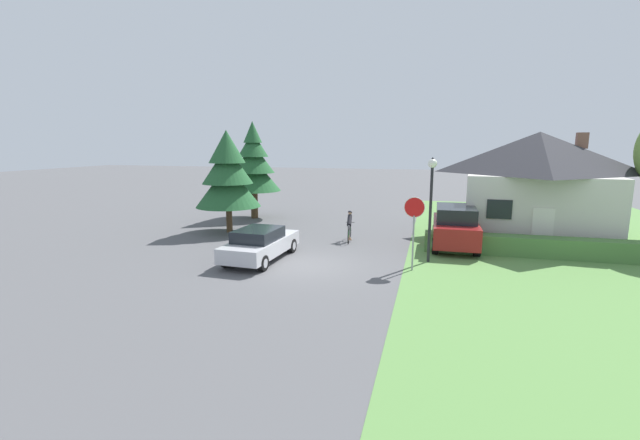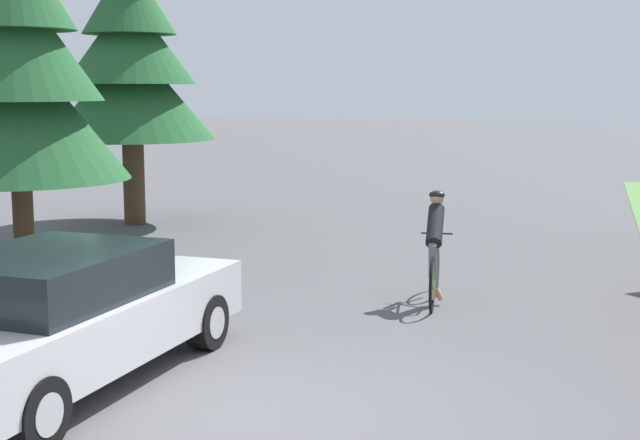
{
  "view_description": "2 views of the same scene",
  "coord_description": "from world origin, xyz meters",
  "px_view_note": "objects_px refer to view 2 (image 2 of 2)",
  "views": [
    {
      "loc": [
        4.86,
        -16.05,
        4.84
      ],
      "look_at": [
        -0.57,
        4.36,
        1.1
      ],
      "focal_mm": 24.0,
      "sensor_mm": 36.0,
      "label": 1
    },
    {
      "loc": [
        2.84,
        -7.16,
        2.95
      ],
      "look_at": [
        -0.44,
        3.63,
        1.26
      ],
      "focal_mm": 50.0,
      "sensor_mm": 36.0,
      "label": 2
    }
  ],
  "objects_px": {
    "conifer_tall_far": "(130,58)",
    "cyclist": "(435,251)",
    "sedan_left_lane": "(62,316)",
    "conifer_tall_near": "(16,69)"
  },
  "relations": [
    {
      "from": "conifer_tall_far",
      "to": "conifer_tall_near",
      "type": "bearing_deg",
      "value": -83.55
    },
    {
      "from": "cyclist",
      "to": "conifer_tall_near",
      "type": "distance_m",
      "value": 7.37
    },
    {
      "from": "sedan_left_lane",
      "to": "conifer_tall_near",
      "type": "height_order",
      "value": "conifer_tall_near"
    },
    {
      "from": "cyclist",
      "to": "conifer_tall_far",
      "type": "bearing_deg",
      "value": 48.69
    },
    {
      "from": "conifer_tall_far",
      "to": "cyclist",
      "type": "bearing_deg",
      "value": -35.25
    },
    {
      "from": "conifer_tall_near",
      "to": "conifer_tall_far",
      "type": "xyz_separation_m",
      "value": [
        -0.53,
        4.72,
        0.32
      ]
    },
    {
      "from": "sedan_left_lane",
      "to": "conifer_tall_near",
      "type": "distance_m",
      "value": 6.82
    },
    {
      "from": "sedan_left_lane",
      "to": "cyclist",
      "type": "xyz_separation_m",
      "value": [
        2.98,
        4.41,
        0.04
      ]
    },
    {
      "from": "sedan_left_lane",
      "to": "conifer_tall_far",
      "type": "distance_m",
      "value": 11.03
    },
    {
      "from": "sedan_left_lane",
      "to": "conifer_tall_far",
      "type": "bearing_deg",
      "value": 27.84
    }
  ]
}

